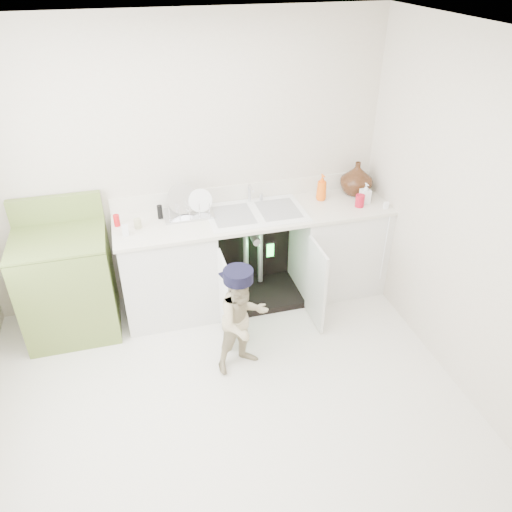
% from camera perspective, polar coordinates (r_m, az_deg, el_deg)
% --- Properties ---
extents(ground, '(3.50, 3.50, 0.00)m').
position_cam_1_polar(ground, '(3.87, -3.32, -16.21)').
color(ground, beige).
rests_on(ground, ground).
extents(room_shell, '(6.00, 5.50, 1.26)m').
position_cam_1_polar(room_shell, '(3.05, -4.05, -0.45)').
color(room_shell, beige).
rests_on(room_shell, ground).
extents(counter_run, '(2.44, 1.02, 1.21)m').
position_cam_1_polar(counter_run, '(4.58, 0.27, 0.26)').
color(counter_run, silver).
rests_on(counter_run, ground).
extents(avocado_stove, '(0.74, 0.65, 1.15)m').
position_cam_1_polar(avocado_stove, '(4.47, -20.71, -2.90)').
color(avocado_stove, olive).
rests_on(avocado_stove, ground).
extents(repair_worker, '(0.66, 0.75, 0.91)m').
position_cam_1_polar(repair_worker, '(3.83, -1.51, -7.26)').
color(repair_worker, '#CABB91').
rests_on(repair_worker, ground).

